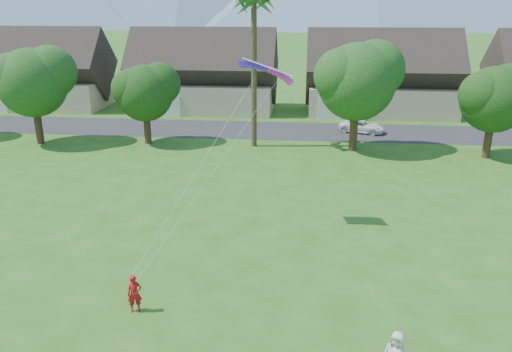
# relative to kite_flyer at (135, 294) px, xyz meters

# --- Properties ---
(street) EXTENTS (90.00, 7.00, 0.01)m
(street) POSITION_rel_kite_flyer_xyz_m (4.11, 29.30, -0.75)
(street) COLOR #2D2D30
(street) RESTS_ON ground
(kite_flyer) EXTENTS (0.65, 0.54, 1.51)m
(kite_flyer) POSITION_rel_kite_flyer_xyz_m (0.00, 0.00, 0.00)
(kite_flyer) COLOR red
(kite_flyer) RESTS_ON ground
(parked_car) EXTENTS (4.43, 3.05, 1.13)m
(parked_car) POSITION_rel_kite_flyer_xyz_m (11.44, 29.30, -0.19)
(parked_car) COLOR white
(parked_car) RESTS_ON ground
(houses_row) EXTENTS (72.75, 8.19, 8.86)m
(houses_row) POSITION_rel_kite_flyer_xyz_m (4.60, 38.30, 2.69)
(houses_row) COLOR beige
(houses_row) RESTS_ON ground
(tree_row) EXTENTS (62.27, 6.67, 8.45)m
(tree_row) POSITION_rel_kite_flyer_xyz_m (2.96, 23.22, 4.13)
(tree_row) COLOR #47301C
(tree_row) RESTS_ON ground
(parafoil_kite) EXTENTS (2.75, 1.03, 0.50)m
(parafoil_kite) POSITION_rel_kite_flyer_xyz_m (4.32, 8.84, 7.39)
(parafoil_kite) COLOR #491BD1
(parafoil_kite) RESTS_ON ground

